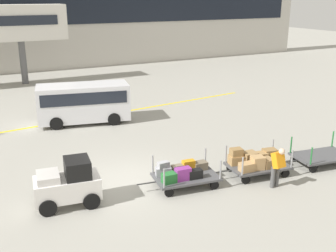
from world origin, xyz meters
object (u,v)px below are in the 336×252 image
Objects in this scene: baggage_cart_lead at (183,174)px; baggage_cart_middle at (255,161)px; baggage_cart_tail at (321,156)px; baggage_tug at (68,184)px; shuttle_van at (83,101)px; baggage_handler at (277,166)px.

baggage_cart_middle is (2.97, -0.39, 0.05)m from baggage_cart_lead.
baggage_cart_lead and baggage_cart_tail have the same top height.
shuttle_van is (3.11, 8.68, 0.48)m from baggage_tug.
baggage_cart_lead is at bearing 149.97° from baggage_handler.
baggage_handler is at bearing -165.86° from baggage_cart_tail.
baggage_tug reaches higher than baggage_cart_middle.
baggage_cart_lead is 3.00m from baggage_cart_middle.
baggage_tug reaches higher than baggage_cart_tail.
baggage_cart_tail is 1.97× the size of baggage_handler.
baggage_cart_tail is (3.05, -0.50, -0.19)m from baggage_cart_middle.
baggage_cart_lead and baggage_cart_middle have the same top height.
baggage_cart_middle and baggage_cart_tail have the same top height.
baggage_cart_tail is at bearing 14.14° from baggage_handler.
shuttle_van is (-0.92, 9.23, 0.75)m from baggage_cart_lead.
baggage_cart_tail is 3.26m from baggage_handler.
baggage_handler reaches higher than baggage_cart_middle.
shuttle_van is at bearing 95.70° from baggage_cart_lead.
shuttle_van reaches higher than baggage_tug.
baggage_handler is (-0.08, -1.28, 0.33)m from baggage_cart_middle.
baggage_cart_middle is at bearing -7.51° from baggage_cart_lead.
baggage_handler reaches higher than baggage_cart_lead.
baggage_cart_lead is 3.37m from baggage_handler.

